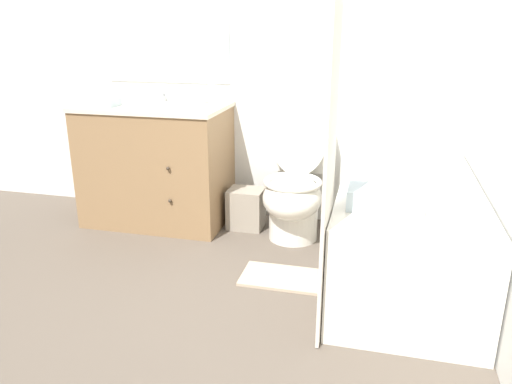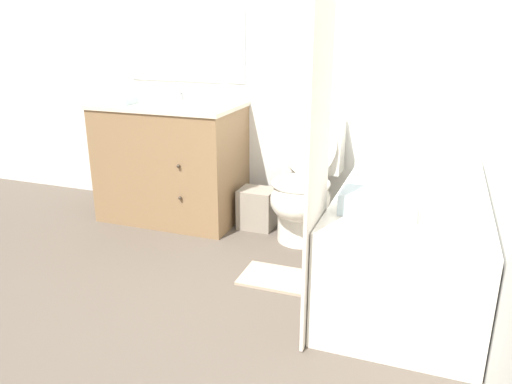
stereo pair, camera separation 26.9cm
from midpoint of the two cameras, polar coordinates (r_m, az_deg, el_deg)
name	(u,v)px [view 1 (the left image)]	position (r m, az deg, el deg)	size (l,w,h in m)	color
ground_plane	(187,356)	(2.31, -11.35, -18.04)	(14.00, 14.00, 0.00)	brown
wall_back	(274,42)	(3.52, -0.16, 16.77)	(8.00, 0.06, 2.50)	silver
vanity_cabinet	(157,163)	(3.63, -13.37, 3.18)	(1.00, 0.61, 0.85)	olive
sink_faucet	(163,96)	(3.70, -12.65, 10.65)	(0.14, 0.12, 0.12)	silver
toilet	(295,186)	(3.28, 2.16, 0.60)	(0.39, 0.63, 0.83)	silver
bathtub	(405,231)	(2.85, 14.09, -4.40)	(0.72, 1.50, 0.55)	silver
shower_curtain	(332,118)	(2.08, 5.02, 8.37)	(0.01, 0.36, 1.99)	silver
wastebasket	(246,208)	(3.50, -3.35, -1.93)	(0.24, 0.21, 0.28)	gray
tissue_box	(198,96)	(3.59, -8.77, 10.77)	(0.13, 0.14, 0.10)	white
soap_dispenser	(212,94)	(3.37, -7.35, 11.06)	(0.05, 0.05, 0.19)	silver
hand_towel_folded	(98,102)	(3.58, -19.75, 9.64)	(0.27, 0.16, 0.05)	silver
bath_towel_folded	(385,199)	(2.35, 11.40, -0.82)	(0.34, 0.19, 0.10)	silver
bath_mat	(282,277)	(2.85, 0.27, -9.81)	(0.46, 0.28, 0.02)	tan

